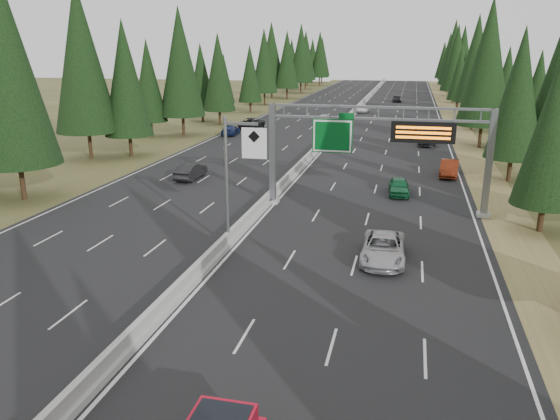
% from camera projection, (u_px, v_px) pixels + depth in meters
% --- Properties ---
extents(road, '(32.00, 260.00, 0.08)m').
position_uv_depth(road, '(341.00, 127.00, 85.38)').
color(road, black).
rests_on(road, ground).
extents(shoulder_right, '(3.60, 260.00, 0.06)m').
position_uv_depth(shoulder_right, '(459.00, 131.00, 81.43)').
color(shoulder_right, olive).
rests_on(shoulder_right, ground).
extents(shoulder_left, '(3.60, 260.00, 0.06)m').
position_uv_depth(shoulder_left, '(232.00, 123.00, 89.33)').
color(shoulder_left, '#474721').
rests_on(shoulder_left, ground).
extents(median_barrier, '(0.70, 260.00, 0.85)m').
position_uv_depth(median_barrier, '(341.00, 125.00, 85.27)').
color(median_barrier, '#999A94').
rests_on(median_barrier, road).
extents(sign_gantry, '(16.75, 0.98, 7.80)m').
position_uv_depth(sign_gantry, '(386.00, 143.00, 39.84)').
color(sign_gantry, slate).
rests_on(sign_gantry, road).
extents(hov_sign_pole, '(2.80, 0.50, 8.00)m').
position_uv_depth(hov_sign_pole, '(235.00, 173.00, 32.59)').
color(hov_sign_pole, slate).
rests_on(hov_sign_pole, road).
extents(tree_row_right, '(12.42, 238.14, 18.85)m').
position_uv_depth(tree_row_right, '(501.00, 70.00, 71.02)').
color(tree_row_right, black).
rests_on(tree_row_right, ground).
extents(tree_row_left, '(11.53, 242.56, 18.89)m').
position_uv_depth(tree_row_left, '(177.00, 66.00, 76.44)').
color(tree_row_left, black).
rests_on(tree_row_left, ground).
extents(silver_minivan, '(2.56, 5.40, 1.49)m').
position_uv_depth(silver_minivan, '(383.00, 248.00, 31.41)').
color(silver_minivan, '#A3A3A8').
rests_on(silver_minivan, road).
extents(car_ahead_green, '(1.91, 4.21, 1.40)m').
position_uv_depth(car_ahead_green, '(399.00, 186.00, 45.65)').
color(car_ahead_green, '#145A31').
rests_on(car_ahead_green, road).
extents(car_ahead_dkred, '(2.07, 4.83, 1.55)m').
position_uv_depth(car_ahead_dkred, '(449.00, 168.00, 52.21)').
color(car_ahead_dkred, '#64200E').
rests_on(car_ahead_dkred, road).
extents(car_ahead_dkgrey, '(2.59, 5.57, 1.57)m').
position_uv_depth(car_ahead_dkgrey, '(428.00, 139.00, 69.20)').
color(car_ahead_dkgrey, black).
rests_on(car_ahead_dkgrey, road).
extents(car_ahead_white, '(2.28, 4.92, 1.37)m').
position_uv_depth(car_ahead_white, '(362.00, 109.00, 104.29)').
color(car_ahead_white, silver).
rests_on(car_ahead_white, road).
extents(car_ahead_far, '(2.16, 4.68, 1.55)m').
position_uv_depth(car_ahead_far, '(397.00, 99.00, 124.14)').
color(car_ahead_far, black).
rests_on(car_ahead_far, road).
extents(car_onc_near, '(1.70, 4.57, 1.49)m').
position_uv_depth(car_onc_near, '(191.00, 171.00, 51.14)').
color(car_onc_near, black).
rests_on(car_onc_near, road).
extents(car_onc_blue, '(2.35, 4.95, 1.39)m').
position_uv_depth(car_onc_blue, '(230.00, 130.00, 77.06)').
color(car_onc_blue, '#16244E').
rests_on(car_onc_blue, road).
extents(car_onc_white, '(2.11, 4.42, 1.46)m').
position_uv_depth(car_onc_white, '(325.00, 118.00, 89.93)').
color(car_onc_white, '#BDBDBD').
rests_on(car_onc_white, road).
extents(car_onc_far, '(3.06, 6.04, 1.64)m').
position_uv_depth(car_onc_far, '(252.00, 123.00, 83.43)').
color(car_onc_far, black).
rests_on(car_onc_far, road).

